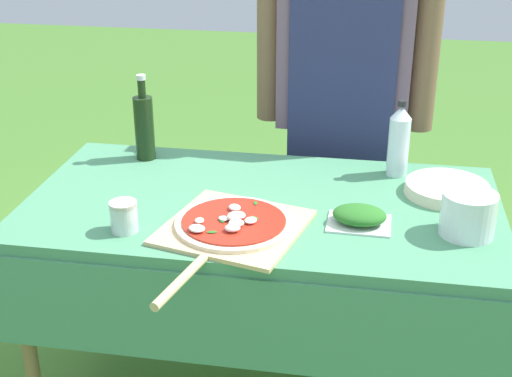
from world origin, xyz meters
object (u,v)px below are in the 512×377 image
at_px(person_cook, 344,83).
at_px(water_bottle, 399,140).
at_px(pizza_on_peel, 232,227).
at_px(prep_table, 262,228).
at_px(sauce_jar, 124,218).
at_px(plate_stack, 447,189).
at_px(herb_container, 359,216).
at_px(oil_bottle, 144,126).
at_px(mixing_tub, 468,214).

bearing_deg(person_cook, water_bottle, 123.92).
height_order(pizza_on_peel, water_bottle, water_bottle).
height_order(prep_table, sauce_jar, sauce_jar).
bearing_deg(plate_stack, water_bottle, 139.02).
distance_m(prep_table, person_cook, 0.70).
bearing_deg(plate_stack, sauce_jar, -156.08).
bearing_deg(herb_container, plate_stack, 44.07).
relative_size(person_cook, pizza_on_peel, 2.70).
distance_m(oil_bottle, sauce_jar, 0.54).
xyz_separation_m(water_bottle, mixing_tub, (0.18, -0.39, -0.06)).
bearing_deg(person_cook, prep_table, 74.78).
distance_m(person_cook, water_bottle, 0.39).
distance_m(oil_bottle, herb_container, 0.83).
distance_m(water_bottle, plate_stack, 0.22).
height_order(herb_container, sauce_jar, sauce_jar).
relative_size(water_bottle, plate_stack, 0.97).
xyz_separation_m(water_bottle, herb_container, (-0.10, -0.38, -0.09)).
distance_m(oil_bottle, mixing_tub, 1.09).
bearing_deg(prep_table, herb_container, -19.61).
bearing_deg(water_bottle, pizza_on_peel, -133.08).
relative_size(pizza_on_peel, mixing_tub, 4.29).
xyz_separation_m(person_cook, plate_stack, (0.35, -0.46, -0.18)).
bearing_deg(mixing_tub, water_bottle, 115.43).
bearing_deg(pizza_on_peel, mixing_tub, 22.05).
distance_m(person_cook, pizza_on_peel, 0.86).
height_order(oil_bottle, water_bottle, oil_bottle).
relative_size(person_cook, mixing_tub, 11.59).
bearing_deg(prep_table, mixing_tub, -10.90).
xyz_separation_m(pizza_on_peel, water_bottle, (0.45, 0.48, 0.10)).
bearing_deg(person_cook, mixing_tub, 121.07).
xyz_separation_m(prep_table, oil_bottle, (-0.45, 0.27, 0.21)).
distance_m(oil_bottle, water_bottle, 0.84).
relative_size(prep_table, person_cook, 0.83).
xyz_separation_m(person_cook, herb_container, (0.09, -0.70, -0.17)).
height_order(plate_stack, sauce_jar, sauce_jar).
bearing_deg(herb_container, sauce_jar, -166.96).
bearing_deg(mixing_tub, person_cook, 117.98).
xyz_separation_m(herb_container, sauce_jar, (-0.63, -0.15, 0.01)).
relative_size(herb_container, sauce_jar, 2.05).
xyz_separation_m(prep_table, water_bottle, (0.39, 0.27, 0.21)).
bearing_deg(water_bottle, mixing_tub, -64.57).
bearing_deg(person_cook, plate_stack, 130.13).
bearing_deg(prep_table, person_cook, 71.69).
relative_size(prep_table, pizza_on_peel, 2.25).
distance_m(person_cook, sauce_jar, 1.02).
xyz_separation_m(pizza_on_peel, oil_bottle, (-0.39, 0.47, 0.10)).
relative_size(herb_container, mixing_tub, 1.21).
relative_size(pizza_on_peel, oil_bottle, 2.17).
distance_m(oil_bottle, plate_stack, 1.00).
distance_m(prep_table, herb_container, 0.33).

